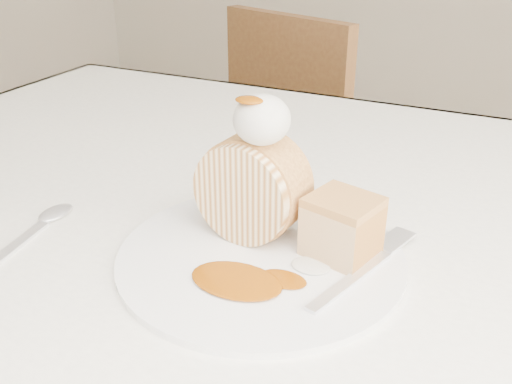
% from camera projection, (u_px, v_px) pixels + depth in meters
% --- Properties ---
extents(table, '(1.40, 0.90, 0.75)m').
position_uv_depth(table, '(299.00, 269.00, 0.72)').
color(table, silver).
rests_on(table, ground).
extents(chair_far, '(0.51, 0.51, 0.84)m').
position_uv_depth(chair_far, '(308.00, 143.00, 1.60)').
color(chair_far, brown).
rests_on(chair_far, ground).
extents(plate, '(0.36, 0.36, 0.01)m').
position_uv_depth(plate, '(261.00, 256.00, 0.58)').
color(plate, white).
rests_on(plate, table).
extents(roulade_slice, '(0.11, 0.07, 0.11)m').
position_uv_depth(roulade_slice, '(252.00, 188.00, 0.59)').
color(roulade_slice, beige).
rests_on(roulade_slice, plate).
extents(cake_chunk, '(0.08, 0.07, 0.05)m').
position_uv_depth(cake_chunk, '(342.00, 230.00, 0.56)').
color(cake_chunk, tan).
rests_on(cake_chunk, plate).
extents(whipped_cream, '(0.06, 0.06, 0.05)m').
position_uv_depth(whipped_cream, '(262.00, 120.00, 0.54)').
color(whipped_cream, silver).
rests_on(whipped_cream, roulade_slice).
extents(caramel_drizzle, '(0.03, 0.02, 0.01)m').
position_uv_depth(caramel_drizzle, '(249.00, 94.00, 0.52)').
color(caramel_drizzle, '#813C05').
rests_on(caramel_drizzle, whipped_cream).
extents(caramel_pool, '(0.10, 0.08, 0.00)m').
position_uv_depth(caramel_pool, '(236.00, 280.00, 0.53)').
color(caramel_pool, '#813C05').
rests_on(caramel_pool, plate).
extents(fork, '(0.07, 0.17, 0.00)m').
position_uv_depth(fork, '(350.00, 280.00, 0.53)').
color(fork, silver).
rests_on(fork, plate).
extents(spoon, '(0.05, 0.17, 0.00)m').
position_uv_depth(spoon, '(4.00, 255.00, 0.58)').
color(spoon, silver).
rests_on(spoon, table).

